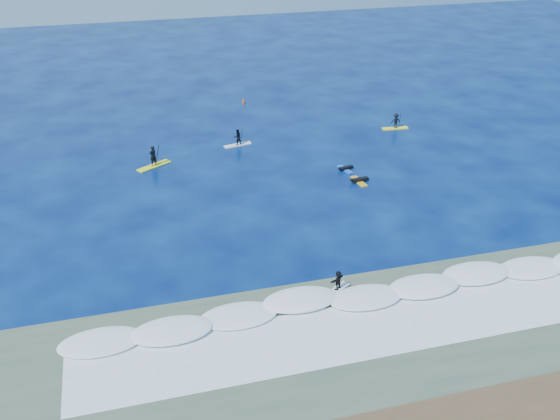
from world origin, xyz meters
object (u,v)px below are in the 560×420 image
object	(u,v)px
sup_paddler_right	(396,122)
marker_buoy	(244,101)
sup_paddler_center	(238,139)
prone_paddler_far	(345,169)
prone_paddler_near	(359,180)
wave_surfer	(338,281)
sup_paddler_left	(153,159)

from	to	relation	value
sup_paddler_right	marker_buoy	distance (m)	18.14
sup_paddler_center	marker_buoy	world-z (taller)	sup_paddler_center
prone_paddler_far	prone_paddler_near	bearing A→B (deg)	172.58
prone_paddler_far	wave_surfer	size ratio (longest dim) A/B	1.04
sup_paddler_right	marker_buoy	bearing A→B (deg)	143.74
sup_paddler_right	prone_paddler_near	size ratio (longest dim) A/B	1.25
sup_paddler_left	prone_paddler_far	xyz separation A→B (m)	(16.52, -5.33, -0.59)
sup_paddler_left	prone_paddler_near	world-z (taller)	sup_paddler_left
sup_paddler_right	prone_paddler_far	world-z (taller)	sup_paddler_right
sup_paddler_left	sup_paddler_right	size ratio (longest dim) A/B	1.18
prone_paddler_far	wave_surfer	distance (m)	18.76
sup_paddler_center	marker_buoy	distance (m)	12.62
prone_paddler_far	sup_paddler_right	bearing A→B (deg)	-59.15
wave_surfer	marker_buoy	bearing A→B (deg)	54.67
prone_paddler_near	sup_paddler_right	bearing A→B (deg)	-42.54
sup_paddler_left	prone_paddler_far	bearing A→B (deg)	-49.38
prone_paddler_far	marker_buoy	world-z (taller)	marker_buoy
sup_paddler_right	wave_surfer	xyz separation A→B (m)	(-15.74, -25.77, 0.05)
sup_paddler_left	prone_paddler_near	xyz separation A→B (m)	(16.79, -7.97, -0.57)
sup_paddler_left	wave_surfer	xyz separation A→B (m)	(9.47, -22.71, 0.07)
sup_paddler_left	sup_paddler_center	bearing A→B (deg)	-12.33
wave_surfer	prone_paddler_far	bearing A→B (deg)	35.88
sup_paddler_center	sup_paddler_right	bearing A→B (deg)	-12.00
sup_paddler_left	sup_paddler_center	xyz separation A→B (m)	(8.39, 2.91, -0.01)
sup_paddler_right	prone_paddler_far	bearing A→B (deg)	-130.69
sup_paddler_center	sup_paddler_right	distance (m)	16.83
prone_paddler_near	marker_buoy	size ratio (longest dim) A/B	3.24
wave_surfer	prone_paddler_near	bearing A→B (deg)	31.55
prone_paddler_near	wave_surfer	distance (m)	16.46
sup_paddler_right	sup_paddler_left	bearing A→B (deg)	-167.76
sup_paddler_center	prone_paddler_near	xyz separation A→B (m)	(8.40, -10.89, -0.56)
sup_paddler_right	wave_surfer	size ratio (longest dim) A/B	1.44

